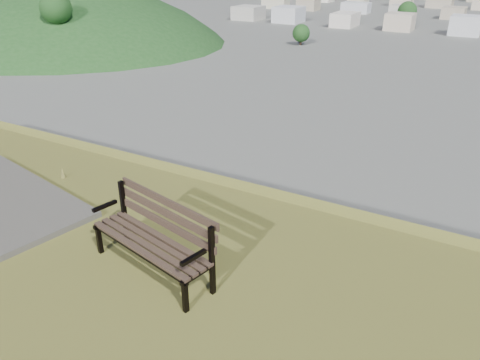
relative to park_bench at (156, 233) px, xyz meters
The scene contains 2 objects.
park_bench is the anchor object (origin of this frame).
green_wooded_hill 185.56m from the park_bench, 141.19° to the left, with size 154.09×123.27×77.05m.
Camera 1 is at (1.85, -1.46, 28.23)m, focal length 35.00 mm.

